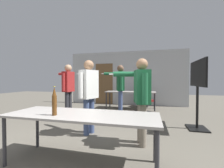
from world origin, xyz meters
name	(u,v)px	position (x,y,z in m)	size (l,w,h in m)	color
back_wall	(125,78)	(-0.03, 5.85, 1.30)	(5.73, 0.12, 2.62)	#B2B5B7
conference_table_near	(81,118)	(0.23, 0.45, 0.67)	(2.17, 0.75, 0.73)	gray
conference_table_far	(130,93)	(0.38, 4.81, 0.66)	(2.09, 0.70, 0.73)	gray
tv_screen	(198,85)	(2.32, 2.59, 1.09)	(0.44, 1.22, 1.70)	black
person_near_casual	(120,85)	(0.15, 3.66, 1.06)	(0.90, 0.60, 1.74)	#3D4C75
person_left_plaid	(68,85)	(-1.43, 2.89, 1.05)	(0.76, 0.64, 1.72)	#28282D
person_far_watching	(141,93)	(1.02, 1.33, 0.97)	(0.84, 0.63, 1.61)	slate
person_center_tall	(88,89)	(-0.16, 1.62, 1.00)	(0.70, 0.76, 1.66)	#3D4C75
office_chair_mid_tucked	(143,101)	(0.93, 4.14, 0.43)	(0.69, 0.68, 0.92)	black
office_chair_near_pushed	(144,97)	(0.91, 5.38, 0.44)	(0.64, 0.60, 0.93)	black
beer_bottle	(54,102)	(-0.09, 0.28, 0.92)	(0.06, 0.06, 0.40)	#563314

